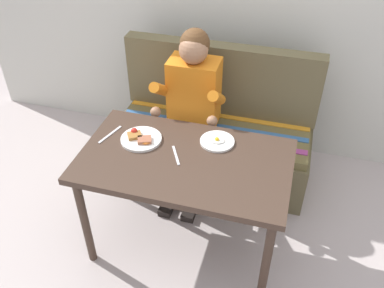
# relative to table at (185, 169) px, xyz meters

# --- Properties ---
(ground_plane) EXTENTS (8.00, 8.00, 0.00)m
(ground_plane) POSITION_rel_table_xyz_m (0.00, 0.00, -0.65)
(ground_plane) COLOR #B6A9A7
(table) EXTENTS (1.20, 0.70, 0.73)m
(table) POSITION_rel_table_xyz_m (0.00, 0.00, 0.00)
(table) COLOR #3E2D22
(table) RESTS_ON ground
(couch) EXTENTS (1.44, 0.56, 1.00)m
(couch) POSITION_rel_table_xyz_m (0.00, 0.76, -0.32)
(couch) COLOR brown
(couch) RESTS_ON ground
(person) EXTENTS (0.45, 0.61, 1.21)m
(person) POSITION_rel_table_xyz_m (-0.13, 0.59, 0.09)
(person) COLOR orange
(person) RESTS_ON ground
(plate_breakfast) EXTENTS (0.24, 0.24, 0.05)m
(plate_breakfast) POSITION_rel_table_xyz_m (-0.30, 0.09, 0.10)
(plate_breakfast) COLOR white
(plate_breakfast) RESTS_ON table
(plate_eggs) EXTENTS (0.20, 0.20, 0.04)m
(plate_eggs) POSITION_rel_table_xyz_m (0.14, 0.19, 0.09)
(plate_eggs) COLOR white
(plate_eggs) RESTS_ON table
(fork) EXTENTS (0.09, 0.16, 0.00)m
(fork) POSITION_rel_table_xyz_m (-0.06, 0.01, 0.08)
(fork) COLOR silver
(fork) RESTS_ON table
(knife) EXTENTS (0.07, 0.20, 0.00)m
(knife) POSITION_rel_table_xyz_m (-0.50, 0.09, 0.08)
(knife) COLOR silver
(knife) RESTS_ON table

